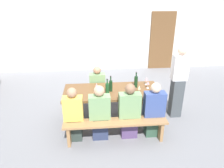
{
  "coord_description": "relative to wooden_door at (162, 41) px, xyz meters",
  "views": [
    {
      "loc": [
        -0.38,
        -4.06,
        2.67
      ],
      "look_at": [
        0.0,
        0.0,
        0.9
      ],
      "focal_mm": 33.51,
      "sensor_mm": 36.0,
      "label": 1
    }
  ],
  "objects": [
    {
      "name": "seated_guest_near_1",
      "position": [
        -2.48,
        -4.08,
        -0.52
      ],
      "size": [
        0.41,
        0.24,
        1.13
      ],
      "rotation": [
        0.0,
        0.0,
        1.57
      ],
      "color": "#2D3655",
      "rests_on": "ground"
    },
    {
      "name": "bench_near",
      "position": [
        -2.18,
        -4.23,
        -0.69
      ],
      "size": [
        1.98,
        0.3,
        0.45
      ],
      "color": "#9E7247",
      "rests_on": "ground"
    },
    {
      "name": "wine_bottle_1",
      "position": [
        -2.29,
        -3.63,
        -0.18
      ],
      "size": [
        0.08,
        0.08,
        0.33
      ],
      "color": "#194723",
      "rests_on": "tasting_table"
    },
    {
      "name": "wine_glass_1",
      "position": [
        -1.63,
        -3.66,
        -0.18
      ],
      "size": [
        0.06,
        0.06,
        0.17
      ],
      "color": "silver",
      "rests_on": "tasting_table"
    },
    {
      "name": "back_wall",
      "position": [
        -2.18,
        0.14,
        0.55
      ],
      "size": [
        14.0,
        0.2,
        3.2
      ],
      "primitive_type": "cube",
      "color": "silver",
      "rests_on": "ground"
    },
    {
      "name": "seated_guest_near_0",
      "position": [
        -2.97,
        -4.08,
        -0.53
      ],
      "size": [
        0.37,
        0.24,
        1.11
      ],
      "rotation": [
        0.0,
        0.0,
        1.57
      ],
      "color": "#2E3A35",
      "rests_on": "ground"
    },
    {
      "name": "wine_glass_3",
      "position": [
        -1.37,
        -3.24,
        -0.17
      ],
      "size": [
        0.07,
        0.07,
        0.18
      ],
      "color": "silver",
      "rests_on": "tasting_table"
    },
    {
      "name": "seated_guest_far_0",
      "position": [
        -2.48,
        -2.89,
        -0.53
      ],
      "size": [
        0.38,
        0.24,
        1.1
      ],
      "rotation": [
        0.0,
        0.0,
        -1.57
      ],
      "color": "navy",
      "rests_on": "ground"
    },
    {
      "name": "wine_glass_2",
      "position": [
        -1.39,
        -3.44,
        -0.18
      ],
      "size": [
        0.07,
        0.07,
        0.17
      ],
      "color": "silver",
      "rests_on": "tasting_table"
    },
    {
      "name": "standing_host",
      "position": [
        -0.69,
        -3.4,
        -0.24
      ],
      "size": [
        0.33,
        0.24,
        1.66
      ],
      "rotation": [
        0.0,
        0.0,
        3.14
      ],
      "color": "#43494E",
      "rests_on": "ground"
    },
    {
      "name": "wine_bottle_2",
      "position": [
        -2.21,
        -3.51,
        -0.17
      ],
      "size": [
        0.07,
        0.07,
        0.35
      ],
      "color": "#143319",
      "rests_on": "tasting_table"
    },
    {
      "name": "seated_guest_near_3",
      "position": [
        -1.41,
        -4.08,
        -0.51
      ],
      "size": [
        0.41,
        0.24,
        1.14
      ],
      "rotation": [
        0.0,
        0.0,
        1.57
      ],
      "color": "#304F3C",
      "rests_on": "ground"
    },
    {
      "name": "seated_guest_near_2",
      "position": [
        -1.9,
        -4.08,
        -0.51
      ],
      "size": [
        0.42,
        0.24,
        1.14
      ],
      "rotation": [
        0.0,
        0.0,
        1.57
      ],
      "color": "#523C68",
      "rests_on": "ground"
    },
    {
      "name": "tasting_table",
      "position": [
        -2.18,
        -3.48,
        -0.37
      ],
      "size": [
        2.08,
        0.88,
        0.75
      ],
      "color": "brown",
      "rests_on": "ground"
    },
    {
      "name": "ground_plane",
      "position": [
        -2.18,
        -3.48,
        -1.05
      ],
      "size": [
        24.0,
        24.0,
        0.0
      ],
      "primitive_type": "plane",
      "color": "slate"
    },
    {
      "name": "bench_far",
      "position": [
        -2.18,
        -2.74,
        -0.69
      ],
      "size": [
        1.98,
        0.3,
        0.45
      ],
      "color": "#9E7247",
      "rests_on": "ground"
    },
    {
      "name": "wine_bottle_0",
      "position": [
        -1.64,
        -3.36,
        -0.17
      ],
      "size": [
        0.08,
        0.08,
        0.35
      ],
      "color": "#143319",
      "rests_on": "tasting_table"
    },
    {
      "name": "wine_glass_0",
      "position": [
        -2.51,
        -3.49,
        -0.17
      ],
      "size": [
        0.07,
        0.07,
        0.19
      ],
      "color": "silver",
      "rests_on": "tasting_table"
    },
    {
      "name": "wooden_door",
      "position": [
        0.0,
        0.0,
        0.0
      ],
      "size": [
        0.9,
        0.06,
        2.1
      ],
      "primitive_type": "cube",
      "color": "brown",
      "rests_on": "ground"
    }
  ]
}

